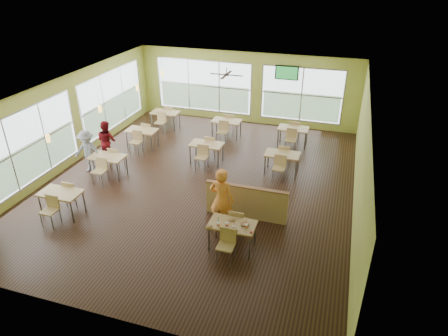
{
  "coord_description": "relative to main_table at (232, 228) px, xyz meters",
  "views": [
    {
      "loc": [
        4.29,
        -11.03,
        6.73
      ],
      "look_at": [
        1.02,
        -0.55,
        0.98
      ],
      "focal_mm": 32.0,
      "sensor_mm": 36.0,
      "label": 1
    }
  ],
  "objects": [
    {
      "name": "pendant_lights",
      "position": [
        -5.2,
        3.68,
        1.82
      ],
      "size": [
        0.11,
        7.31,
        0.86
      ],
      "color": "#2D2119",
      "rests_on": "ceiling"
    },
    {
      "name": "wrapper_mid",
      "position": [
        -0.06,
        0.14,
        0.14
      ],
      "size": [
        0.21,
        0.19,
        0.05
      ],
      "primitive_type": "ellipsoid",
      "rotation": [
        0.0,
        0.0,
        -0.1
      ],
      "color": "#977A49",
      "rests_on": "main_table"
    },
    {
      "name": "food_basket",
      "position": [
        0.32,
        0.04,
        0.15
      ],
      "size": [
        0.22,
        0.22,
        0.05
      ],
      "color": "black",
      "rests_on": "main_table"
    },
    {
      "name": "patron_grey",
      "position": [
        -6.04,
        2.59,
        0.14
      ],
      "size": [
        1.01,
        0.59,
        1.55
      ],
      "primitive_type": "imported",
      "rotation": [
        0.0,
        0.0,
        0.01
      ],
      "color": "slate",
      "rests_on": "floor"
    },
    {
      "name": "window_bays",
      "position": [
        -4.65,
        6.08,
        0.85
      ],
      "size": [
        9.24,
        10.24,
        2.38
      ],
      "color": "white",
      "rests_on": "room"
    },
    {
      "name": "cup_red_far",
      "position": [
        0.39,
        -0.07,
        0.18
      ],
      "size": [
        0.09,
        0.09,
        0.32
      ],
      "color": "white",
      "rests_on": "main_table"
    },
    {
      "name": "cup_yellow",
      "position": [
        -0.09,
        -0.16,
        0.19
      ],
      "size": [
        0.09,
        0.09,
        0.34
      ],
      "color": "white",
      "rests_on": "main_table"
    },
    {
      "name": "tv_backwall",
      "position": [
        -0.2,
        8.9,
        1.82
      ],
      "size": [
        1.0,
        0.07,
        0.6
      ],
      "color": "black",
      "rests_on": "wall_back"
    },
    {
      "name": "cup_blue",
      "position": [
        -0.3,
        -0.23,
        0.19
      ],
      "size": [
        0.09,
        0.09,
        0.34
      ],
      "color": "white",
      "rests_on": "main_table"
    },
    {
      "name": "cup_red_near",
      "position": [
        0.12,
        -0.23,
        0.18
      ],
      "size": [
        0.08,
        0.08,
        0.3
      ],
      "color": "white",
      "rests_on": "main_table"
    },
    {
      "name": "wrapper_right",
      "position": [
        0.15,
        -0.27,
        0.14
      ],
      "size": [
        0.16,
        0.15,
        0.04
      ],
      "primitive_type": "ellipsoid",
      "rotation": [
        0.0,
        0.0,
        -0.08
      ],
      "color": "#977A49",
      "rests_on": "main_table"
    },
    {
      "name": "man_plaid",
      "position": [
        -0.5,
        0.69,
        0.32
      ],
      "size": [
        0.73,
        0.51,
        1.9
      ],
      "primitive_type": "imported",
      "rotation": [
        0.0,
        0.0,
        3.07
      ],
      "color": "#F4561B",
      "rests_on": "floor"
    },
    {
      "name": "room",
      "position": [
        -2.0,
        3.0,
        0.97
      ],
      "size": [
        12.0,
        12.04,
        3.2
      ],
      "color": "black",
      "rests_on": "ground"
    },
    {
      "name": "half_wall_divider",
      "position": [
        0.0,
        1.45,
        -0.11
      ],
      "size": [
        2.4,
        0.14,
        1.04
      ],
      "color": "tan",
      "rests_on": "floor"
    },
    {
      "name": "wrapper_left",
      "position": [
        -0.51,
        -0.3,
        0.14
      ],
      "size": [
        0.2,
        0.19,
        0.04
      ],
      "primitive_type": "ellipsoid",
      "rotation": [
        0.0,
        0.0,
        -0.3
      ],
      "color": "#977A49",
      "rests_on": "main_table"
    },
    {
      "name": "ketchup_cup",
      "position": [
        0.55,
        -0.23,
        0.13
      ],
      "size": [
        0.07,
        0.07,
        0.03
      ],
      "primitive_type": "cylinder",
      "color": "#AE1A26",
      "rests_on": "main_table"
    },
    {
      "name": "main_table",
      "position": [
        0.0,
        0.0,
        0.0
      ],
      "size": [
        1.22,
        1.52,
        0.87
      ],
      "color": "tan",
      "rests_on": "floor"
    },
    {
      "name": "ceiling_fan",
      "position": [
        -2.0,
        6.0,
        2.32
      ],
      "size": [
        1.25,
        1.25,
        0.29
      ],
      "color": "#2D2119",
      "rests_on": "ceiling"
    },
    {
      "name": "patron_maroon",
      "position": [
        -5.9,
        3.6,
        0.14
      ],
      "size": [
        0.89,
        0.78,
        1.55
      ],
      "primitive_type": "imported",
      "rotation": [
        0.0,
        0.0,
        2.85
      ],
      "color": "#630C11",
      "rests_on": "floor"
    },
    {
      "name": "dining_tables",
      "position": [
        -3.05,
        4.71,
        -0.0
      ],
      "size": [
        6.92,
        8.72,
        0.87
      ],
      "color": "tan",
      "rests_on": "floor"
    }
  ]
}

